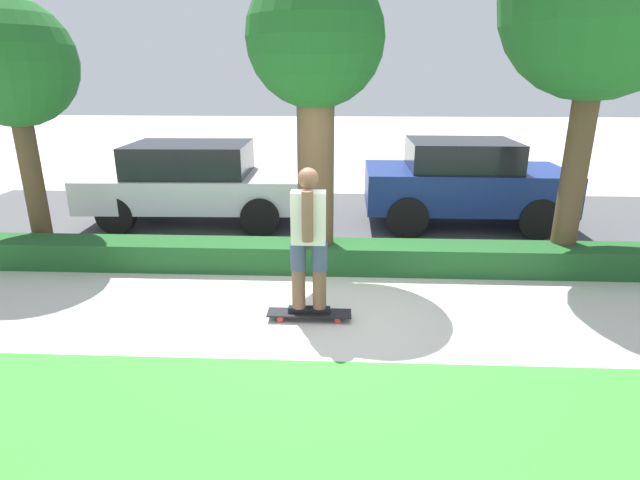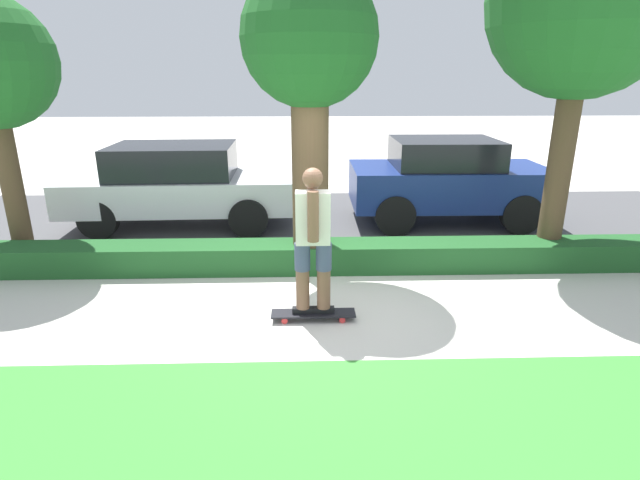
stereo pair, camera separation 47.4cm
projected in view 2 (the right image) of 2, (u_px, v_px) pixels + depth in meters
The scene contains 9 objects.
ground_plane at pixel (327, 317), 6.18m from camera, with size 60.00×60.00×0.00m, color beige.
street_asphalt at pixel (318, 221), 10.15m from camera, with size 16.60×5.00×0.01m.
hedge_row at pixel (322, 256), 7.62m from camera, with size 16.60×0.60×0.42m.
skateboard at pixel (313, 314), 6.10m from camera, with size 1.03×0.24×0.09m.
skater_person at pixel (313, 239), 5.79m from camera, with size 0.51×0.46×1.78m.
tree_mid at pixel (309, 54), 6.71m from camera, with size 1.87×1.87×4.26m.
tree_far at pixel (585, 4), 6.80m from camera, with size 2.65×2.65×5.14m.
parked_car_front at pixel (180, 184), 9.71m from camera, with size 4.43×1.98×1.58m.
parked_car_middle at pixel (447, 179), 9.88m from camera, with size 3.82×1.88×1.66m.
Camera 2 is at (-0.26, -5.54, 2.87)m, focal length 28.00 mm.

